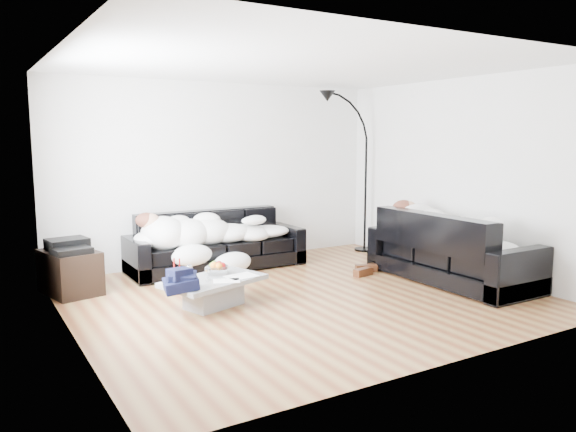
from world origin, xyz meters
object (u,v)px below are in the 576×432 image
wine_glass_c (208,273)px  candle_right (180,269)px  candle_left (174,269)px  floor_lamp (366,182)px  fruit_bowl (218,268)px  wine_glass_a (190,271)px  av_cabinet (70,272)px  sleeper_back (218,225)px  wine_glass_b (189,273)px  shoes (365,270)px  sofa_right (452,247)px  coffee_table (214,293)px  sofa_back (217,241)px  stereo (69,245)px  sleeper_right (452,231)px

wine_glass_c → candle_right: size_ratio=0.73×
candle_left → candle_right: 0.07m
wine_glass_c → floor_lamp: 3.84m
fruit_bowl → floor_lamp: floor_lamp is taller
candle_right → wine_glass_a: bearing=-33.0°
wine_glass_a → av_cabinet: 1.59m
sleeper_back → wine_glass_a: size_ratio=13.56×
fruit_bowl → candle_left: (-0.49, 0.02, 0.04)m
wine_glass_a → wine_glass_b: 0.14m
shoes → candle_left: bearing=-176.9°
fruit_bowl → av_cabinet: av_cabinet is taller
shoes → av_cabinet: bearing=164.0°
wine_glass_a → shoes: bearing=4.3°
sofa_right → coffee_table: bearing=80.1°
sofa_back → shoes: sofa_back is taller
stereo → av_cabinet: bearing=0.0°
sleeper_back → wine_glass_a: sleeper_back is taller
sleeper_right → wine_glass_c: 3.16m
sofa_back → wine_glass_b: 1.89m
coffee_table → stereo: size_ratio=2.43×
sleeper_back → wine_glass_b: size_ratio=11.49×
candle_left → floor_lamp: 4.00m
wine_glass_a → shoes: size_ratio=0.31×
coffee_table → sleeper_right: bearing=-9.9°
sofa_back → sleeper_right: sleeper_right is taller
sleeper_right → shoes: sleeper_right is taller
coffee_table → av_cabinet: bearing=132.7°
av_cabinet → stereo: (0.00, 0.00, 0.32)m
sleeper_back → candle_left: (-1.11, -1.38, -0.20)m
sofa_back → sofa_right: (2.29, -2.14, 0.05)m
wine_glass_c → sofa_right: bearing=-8.8°
sofa_back → fruit_bowl: sofa_back is taller
sleeper_back → sleeper_right: size_ratio=1.09×
sofa_back → candle_right: size_ratio=11.46×
coffee_table → wine_glass_a: 0.34m
sofa_right → av_cabinet: 4.66m
fruit_bowl → floor_lamp: size_ratio=0.11×
candle_left → wine_glass_c: bearing=-38.0°
fruit_bowl → wine_glass_b: wine_glass_b is taller
sofa_right → candle_right: size_ratio=10.40×
sofa_right → sleeper_back: 3.10m
sleeper_back → shoes: sleeper_back is taller
av_cabinet → sleeper_right: bearing=-36.6°
av_cabinet → floor_lamp: bearing=-9.9°
candle_left → floor_lamp: size_ratio=0.10×
candle_left → av_cabinet: 1.46m
sofa_right → av_cabinet: size_ratio=2.97×
coffee_table → av_cabinet: (-1.24, 1.34, 0.10)m
sofa_right → stereo: bearing=66.3°
sleeper_right → candle_right: bearing=77.8°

